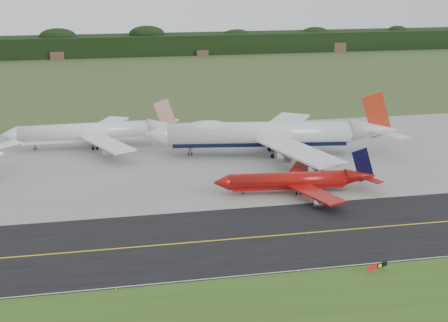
% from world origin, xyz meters
% --- Properties ---
extents(ground, '(600.00, 600.00, 0.00)m').
position_xyz_m(ground, '(0.00, 0.00, 0.00)').
color(ground, '#385025').
rests_on(ground, ground).
extents(grass_verge, '(400.00, 30.00, 0.01)m').
position_xyz_m(grass_verge, '(0.00, -35.00, 0.01)').
color(grass_verge, '#345C1B').
rests_on(grass_verge, ground).
extents(taxiway, '(400.00, 32.00, 0.02)m').
position_xyz_m(taxiway, '(0.00, -4.00, 0.01)').
color(taxiway, black).
rests_on(taxiway, ground).
extents(apron, '(400.00, 78.00, 0.01)m').
position_xyz_m(apron, '(0.00, 51.00, 0.01)').
color(apron, gray).
rests_on(apron, ground).
extents(taxiway_centreline, '(400.00, 0.40, 0.00)m').
position_xyz_m(taxiway_centreline, '(0.00, -4.00, 0.03)').
color(taxiway_centreline, yellow).
rests_on(taxiway_centreline, taxiway).
extents(taxiway_edge_line, '(400.00, 0.25, 0.00)m').
position_xyz_m(taxiway_edge_line, '(0.00, -19.50, 0.03)').
color(taxiway_edge_line, silver).
rests_on(taxiway_edge_line, taxiway).
extents(horizon_treeline, '(700.00, 25.00, 12.00)m').
position_xyz_m(horizon_treeline, '(0.00, 273.76, 5.47)').
color(horizon_treeline, black).
rests_on(horizon_treeline, ground).
extents(jet_ba_747, '(73.19, 60.11, 18.41)m').
position_xyz_m(jet_ba_747, '(11.61, 51.47, 6.26)').
color(jet_ba_747, silver).
rests_on(jet_ba_747, ground).
extents(jet_red_737, '(39.69, 32.27, 10.71)m').
position_xyz_m(jet_red_737, '(10.20, 19.82, 2.96)').
color(jet_red_737, '#980E0B').
rests_on(jet_red_737, ground).
extents(jet_star_tail, '(53.02, 44.57, 14.04)m').
position_xyz_m(jet_star_tail, '(-37.93, 69.19, 4.68)').
color(jet_star_tail, white).
rests_on(jet_star_tail, ground).
extents(taxiway_sign, '(4.44, 1.59, 1.54)m').
position_xyz_m(taxiway_sign, '(11.90, -22.68, 1.08)').
color(taxiway_sign, slate).
rests_on(taxiway_sign, ground).
extents(edge_marker_left, '(0.16, 0.16, 0.50)m').
position_xyz_m(edge_marker_left, '(-34.14, -20.50, 0.25)').
color(edge_marker_left, yellow).
rests_on(edge_marker_left, ground).
extents(edge_marker_center, '(0.16, 0.16, 0.50)m').
position_xyz_m(edge_marker_center, '(-2.08, -20.50, 0.25)').
color(edge_marker_center, yellow).
rests_on(edge_marker_center, ground).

